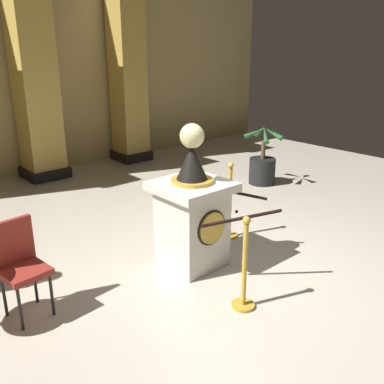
% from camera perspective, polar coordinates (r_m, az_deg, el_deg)
% --- Properties ---
extents(ground_plane, '(12.96, 12.96, 0.00)m').
position_cam_1_polar(ground_plane, '(5.16, 4.63, -10.28)').
color(ground_plane, beige).
extents(back_wall, '(12.96, 0.16, 3.89)m').
position_cam_1_polar(back_wall, '(9.22, -21.28, 14.21)').
color(back_wall, tan).
rests_on(back_wall, ground_plane).
extents(pedestal_clock, '(0.81, 0.81, 1.70)m').
position_cam_1_polar(pedestal_clock, '(5.01, 0.03, -2.81)').
color(pedestal_clock, silver).
rests_on(pedestal_clock, ground_plane).
extents(stanchion_near, '(0.24, 0.24, 0.98)m').
position_cam_1_polar(stanchion_near, '(4.36, 6.89, -11.07)').
color(stanchion_near, gold).
rests_on(stanchion_near, ground_plane).
extents(stanchion_far, '(0.24, 0.24, 1.06)m').
position_cam_1_polar(stanchion_far, '(5.85, 4.97, -2.57)').
color(stanchion_far, gold).
rests_on(stanchion_far, ground_plane).
extents(velvet_rope, '(1.21, 1.21, 0.22)m').
position_cam_1_polar(velvet_rope, '(4.93, 5.95, -1.64)').
color(velvet_rope, black).
extents(column_right, '(0.74, 0.74, 3.73)m').
position_cam_1_polar(column_right, '(9.74, -8.47, 14.91)').
color(column_right, black).
rests_on(column_right, ground_plane).
extents(column_centre_rear, '(0.81, 0.81, 3.73)m').
position_cam_1_polar(column_centre_rear, '(8.79, -20.07, 13.57)').
color(column_centre_rear, black).
rests_on(column_centre_rear, ground_plane).
extents(potted_palm_right, '(0.72, 0.73, 1.15)m').
position_cam_1_polar(potted_palm_right, '(8.22, 9.29, 3.47)').
color(potted_palm_right, black).
rests_on(potted_palm_right, ground_plane).
extents(cafe_chair_red, '(0.44, 0.44, 0.96)m').
position_cam_1_polar(cafe_chair_red, '(4.45, -21.82, -8.38)').
color(cafe_chair_red, black).
rests_on(cafe_chair_red, ground_plane).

